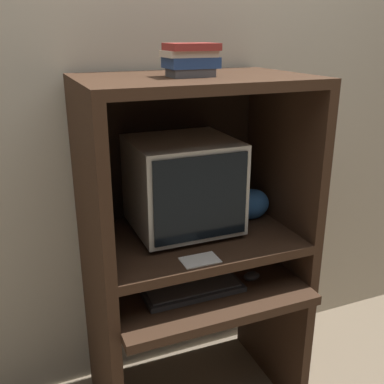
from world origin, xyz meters
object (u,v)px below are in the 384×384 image
Objects in this scene: mouse at (252,276)px; snack_bag at (251,204)px; crt_monitor at (183,184)px; book_stack at (190,59)px; keyboard at (193,289)px.

snack_bag is at bearing 63.52° from mouse.
crt_monitor is 2.19× the size of book_stack.
book_stack is (0.03, 0.10, 0.83)m from keyboard.
mouse is 0.38× the size of book_stack.
crt_monitor is at bearing 179.27° from snack_bag.
keyboard is 2.11× the size of book_stack.
book_stack is (-0.22, 0.11, 0.83)m from mouse.
crt_monitor is 0.34m from snack_bag.
book_stack reaches higher than mouse.
snack_bag is 0.69m from book_stack.
keyboard is 0.45m from snack_bag.
crt_monitor is at bearing 138.37° from mouse.
mouse is at bearing -116.48° from snack_bag.
mouse reaches higher than keyboard.
mouse is (0.22, -0.19, -0.35)m from crt_monitor.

